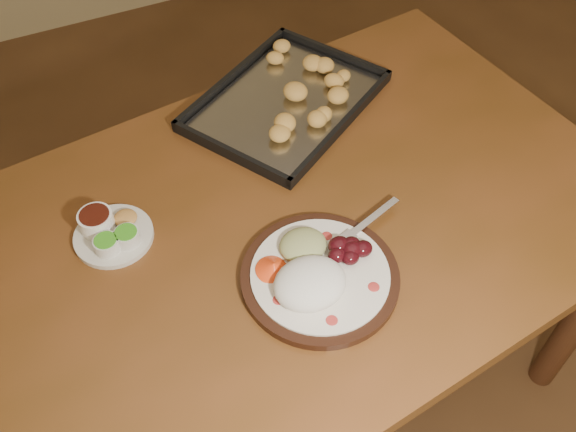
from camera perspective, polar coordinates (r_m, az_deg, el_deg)
ground at (r=2.02m, az=5.41°, el=-10.11°), size 4.00×4.00×0.00m
dining_table at (r=1.36m, az=-1.39°, el=-3.57°), size 1.60×1.08×0.75m
dinner_plate at (r=1.19m, az=2.55°, el=-5.15°), size 0.37×0.30×0.07m
condiment_saucer at (r=1.30m, az=-15.54°, el=-1.34°), size 0.16×0.16×0.05m
baking_tray at (r=1.54m, az=-0.22°, el=10.25°), size 0.55×0.51×0.05m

